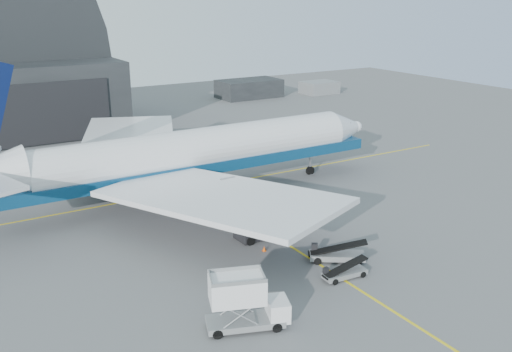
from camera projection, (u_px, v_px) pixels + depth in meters
ground at (292, 247)px, 52.99m from camera, size 200.00×200.00×0.00m
taxi_lines at (227, 206)px, 63.29m from camera, size 80.00×42.12×0.02m
distant_bldg_a at (249, 97)px, 130.40m from camera, size 14.00×8.00×4.00m
distant_bldg_b at (319, 93)px, 135.56m from camera, size 8.00×6.00×2.80m
airliner at (183, 155)px, 64.21m from camera, size 52.58×50.98×18.45m
catering_truck at (244, 302)px, 39.62m from camera, size 6.18×3.97×3.99m
pushback_tug at (258, 231)px, 54.96m from camera, size 4.19×2.55×1.90m
belt_loader_a at (344, 273)px, 47.15m from camera, size 4.14×1.68×1.56m
belt_loader_b at (336, 255)px, 50.16m from camera, size 4.91×4.02×1.95m
traffic_cone at (264, 249)px, 52.18m from camera, size 0.34×0.34×0.49m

